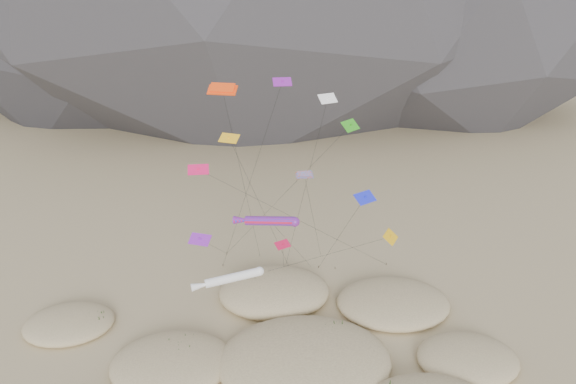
# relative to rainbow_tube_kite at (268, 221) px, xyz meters

# --- Properties ---
(dunes) EXTENTS (51.58, 35.32, 3.65)m
(dunes) POSITION_rel_rainbow_tube_kite_xyz_m (0.78, -7.18, -12.22)
(dunes) COLOR #CCB789
(dunes) RESTS_ON ground
(dune_grass) EXTENTS (40.96, 27.44, 1.55)m
(dune_grass) POSITION_rel_rainbow_tube_kite_xyz_m (1.51, -7.11, -12.05)
(dune_grass) COLOR black
(dune_grass) RESTS_ON ground
(kite_stakes) EXTENTS (21.93, 7.58, 0.30)m
(kite_stakes) POSITION_rel_rainbow_tube_kite_xyz_m (3.33, 12.81, -12.76)
(kite_stakes) COLOR #3F2D1E
(kite_stakes) RESTS_ON ground
(rainbow_tube_kite) EXTENTS (10.22, 14.29, 13.71)m
(rainbow_tube_kite) POSITION_rel_rainbow_tube_kite_xyz_m (0.00, 0.00, 0.00)
(rainbow_tube_kite) COLOR red
(rainbow_tube_kite) RESTS_ON ground
(white_tube_kite) EXTENTS (7.93, 15.77, 9.55)m
(white_tube_kite) POSITION_rel_rainbow_tube_kite_xyz_m (-4.10, -4.18, -4.09)
(white_tube_kite) COLOR white
(white_tube_kite) RESTS_ON ground
(orange_parafoil) EXTENTS (5.58, 14.59, 26.62)m
(orange_parafoil) POSITION_rel_rainbow_tube_kite_xyz_m (-4.04, 2.89, 12.90)
(orange_parafoil) COLOR #FF400D
(orange_parafoil) RESTS_ON ground
(multi_parafoil) EXTENTS (4.91, 11.35, 16.33)m
(multi_parafoil) POSITION_rel_rainbow_tube_kite_xyz_m (4.51, 5.22, 2.80)
(multi_parafoil) COLOR #DB4317
(multi_parafoil) RESTS_ON ground
(delta_kites) EXTENTS (24.86, 22.56, 27.03)m
(delta_kites) POSITION_rel_rainbow_tube_kite_xyz_m (3.16, 1.85, 4.01)
(delta_kites) COLOR #EEAC19
(delta_kites) RESTS_ON ground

